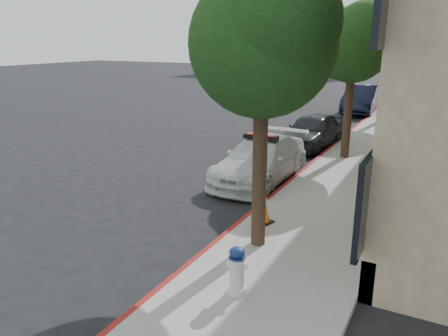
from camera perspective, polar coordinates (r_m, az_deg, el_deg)
name	(u,v)px	position (r m, az deg, el deg)	size (l,w,h in m)	color
ground	(192,198)	(12.42, -4.23, -3.97)	(120.00, 120.00, 0.00)	black
sidewalk	(381,139)	(20.46, 19.83, 3.54)	(3.20, 50.00, 0.15)	gray
curb_strip	(346,136)	(20.71, 15.63, 4.06)	(0.12, 50.00, 0.15)	maroon
tree_near	(264,43)	(8.48, 5.22, 16.00)	(2.92, 2.82, 5.62)	black
tree_mid	(354,44)	(16.16, 16.65, 15.25)	(2.77, 2.64, 5.43)	black
tree_far	(389,37)	(24.05, 20.71, 15.66)	(3.10, 3.00, 5.81)	black
police_car	(260,160)	(13.82, 4.78, 1.11)	(1.98, 4.66, 1.49)	silver
parked_car_mid	(312,130)	(18.42, 11.45, 4.83)	(1.66, 4.13, 1.41)	#202428
parked_car_far	(361,99)	(27.99, 17.41, 8.60)	(1.74, 5.00, 1.65)	black
fire_hydrant	(237,271)	(7.60, 1.70, -13.26)	(0.37, 0.33, 0.86)	silver
traffic_cone	(263,207)	(10.36, 5.15, -5.12)	(0.51, 0.51, 0.77)	black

